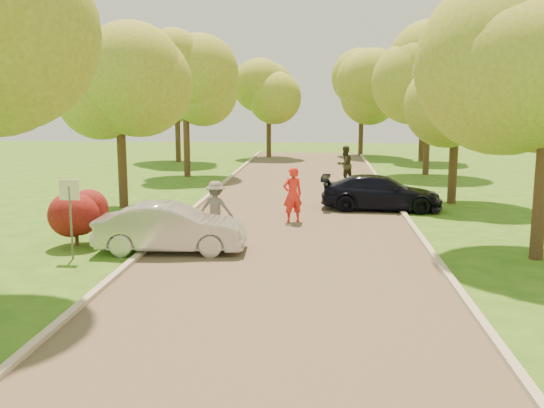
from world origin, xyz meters
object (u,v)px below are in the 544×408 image
(person_olive, at_px, (345,164))
(longboard, at_px, (216,235))
(skateboarder, at_px, (216,208))
(street_sign, at_px, (70,202))
(dark_sedan, at_px, (381,193))
(person_striped, at_px, (293,195))
(silver_sedan, at_px, (171,228))

(person_olive, bearing_deg, longboard, 35.23)
(longboard, bearing_deg, skateboarder, 105.12)
(street_sign, relative_size, longboard, 2.44)
(longboard, height_order, person_olive, person_olive)
(street_sign, bearing_deg, skateboarder, 38.16)
(dark_sedan, relative_size, person_striped, 2.39)
(street_sign, relative_size, dark_sedan, 0.46)
(person_olive, bearing_deg, dark_sedan, 62.09)
(silver_sedan, relative_size, person_striped, 2.14)
(dark_sedan, height_order, person_olive, person_olive)
(silver_sedan, xyz_separation_m, skateboarder, (0.98, 1.77, 0.27))
(person_olive, bearing_deg, skateboarder, 35.23)
(street_sign, xyz_separation_m, person_striped, (5.74, 5.47, -0.58))
(dark_sedan, relative_size, person_olive, 2.44)
(dark_sedan, xyz_separation_m, skateboarder, (-5.62, -5.48, 0.28))
(street_sign, xyz_separation_m, person_olive, (7.97, 16.04, -0.60))
(dark_sedan, bearing_deg, person_olive, 12.19)
(street_sign, bearing_deg, dark_sedan, 42.08)
(silver_sedan, distance_m, skateboarder, 2.05)
(silver_sedan, height_order, person_olive, person_olive)
(person_olive, bearing_deg, street_sign, 27.45)
(silver_sedan, relative_size, dark_sedan, 0.90)
(silver_sedan, xyz_separation_m, person_olive, (5.47, 15.08, 0.27))
(street_sign, xyz_separation_m, longboard, (3.48, 2.74, -1.47))
(silver_sedan, distance_m, dark_sedan, 9.81)
(street_sign, distance_m, skateboarder, 4.47)
(dark_sedan, bearing_deg, silver_sedan, 141.69)
(longboard, xyz_separation_m, person_olive, (4.49, 13.30, 0.87))
(skateboarder, xyz_separation_m, person_olive, (4.49, 13.30, 0.00))
(longboard, height_order, person_striped, person_striped)
(longboard, height_order, skateboarder, skateboarder)
(person_striped, bearing_deg, longboard, 26.10)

